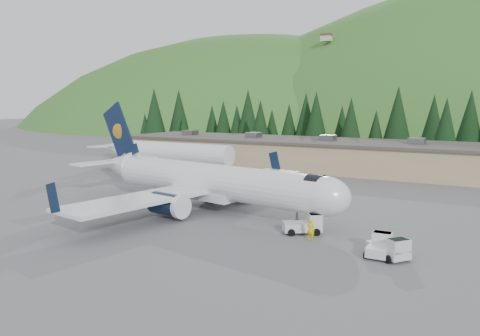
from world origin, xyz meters
The scene contains 9 objects.
ground centered at (0.00, 0.00, 0.00)m, with size 600.00×600.00×0.00m, color #57575C.
airliner centered at (-1.03, 0.17, 3.17)m, with size 35.79×33.75×11.89m.
second_airliner centered at (-24.92, 22.00, 3.32)m, with size 27.50×11.00×10.05m.
baggage_tug_a centered at (12.16, -3.43, 0.81)m, with size 3.78×3.31×1.81m.
baggage_tug_b centered at (20.37, -6.93, 0.79)m, with size 3.61×3.32×1.76m.
baggage_tug_c centered at (19.47, -6.41, 0.73)m, with size 1.95×3.13×1.64m.
terminal_building centered at (-5.01, 38.00, 2.62)m, with size 71.00×17.00×6.10m.
ramp_worker centered at (13.38, -5.39, 0.95)m, with size 0.69×0.45×1.89m, color #E6D200.
tree_line centered at (-5.27, 60.29, 7.79)m, with size 111.19×18.67×14.49m.
Camera 1 is at (27.19, -42.23, 11.67)m, focal length 35.00 mm.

